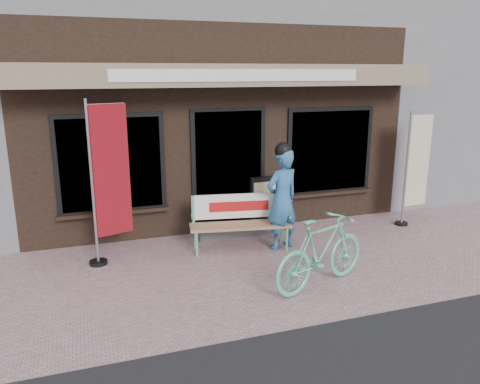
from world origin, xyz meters
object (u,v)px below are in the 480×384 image
object	(u,v)px
bench	(240,217)
nobori_cream	(416,167)
nobori_red	(108,180)
person	(282,197)
menu_stand	(264,204)
bicycle	(321,252)

from	to	relation	value
bench	nobori_cream	distance (m)	3.53
nobori_red	nobori_cream	size ratio (longest dim) A/B	1.15
bench	person	distance (m)	0.76
nobori_cream	menu_stand	world-z (taller)	nobori_cream
nobori_cream	person	bearing A→B (deg)	-175.19
menu_stand	bench	bearing A→B (deg)	-139.23
bench	bicycle	distance (m)	1.80
bicycle	menu_stand	bearing A→B (deg)	-21.93
bicycle	menu_stand	distance (m)	2.33
person	bicycle	size ratio (longest dim) A/B	1.06
bicycle	nobori_cream	bearing A→B (deg)	-77.31
nobori_cream	nobori_red	bearing A→B (deg)	177.74
bench	bicycle	bearing A→B (deg)	-62.09
bicycle	nobori_red	bearing A→B (deg)	35.25
bench	person	bearing A→B (deg)	-10.64
bicycle	person	bearing A→B (deg)	-22.37
nobori_red	nobori_cream	xyz separation A→B (m)	(5.48, 0.03, -0.17)
bench	bicycle	world-z (taller)	bicycle
nobori_red	nobori_cream	world-z (taller)	nobori_red
nobori_cream	menu_stand	bearing A→B (deg)	167.69
menu_stand	nobori_red	bearing A→B (deg)	-171.41
bench	nobori_red	world-z (taller)	nobori_red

